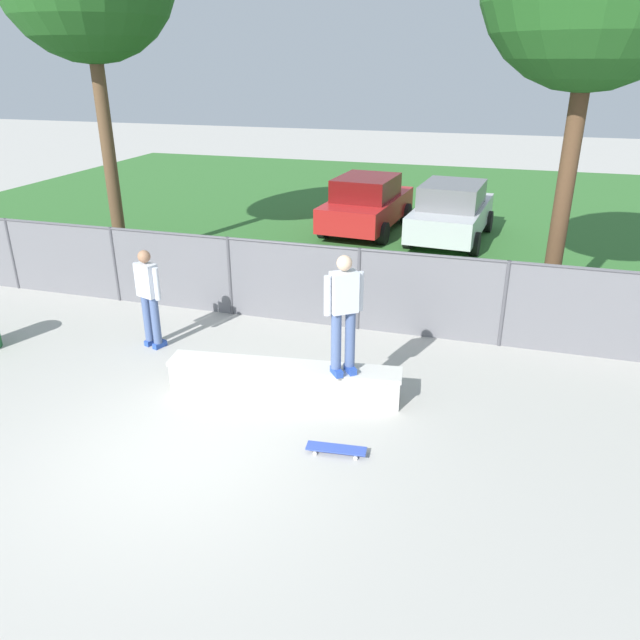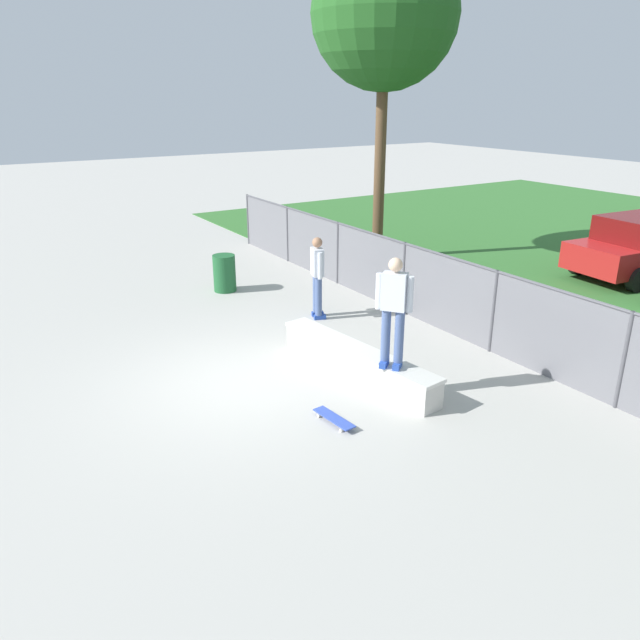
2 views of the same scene
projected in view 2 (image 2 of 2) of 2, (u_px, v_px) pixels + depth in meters
name	position (u px, v px, depth m)	size (l,w,h in m)	color
ground_plane	(244.00, 381.00, 10.52)	(80.00, 80.00, 0.00)	#ADAAA3
concrete_ledge	(357.00, 361.00, 10.67)	(3.64, 0.92, 0.53)	#B7B5AD
skateboarder	(394.00, 308.00, 9.50)	(0.50, 0.43, 1.82)	#2647A5
skateboard	(334.00, 418.00, 9.17)	(0.82, 0.28, 0.09)	#334CB2
chainlink_fence	(445.00, 290.00, 12.50)	(18.68, 0.07, 1.62)	#4C4C51
tree_near_left	(385.00, 15.00, 16.09)	(3.98, 3.98, 8.68)	brown
bystander	(317.00, 274.00, 13.16)	(0.57, 0.37, 1.82)	#2647A5
trash_bin	(224.00, 273.00, 15.20)	(0.56, 0.56, 0.92)	#1E592D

